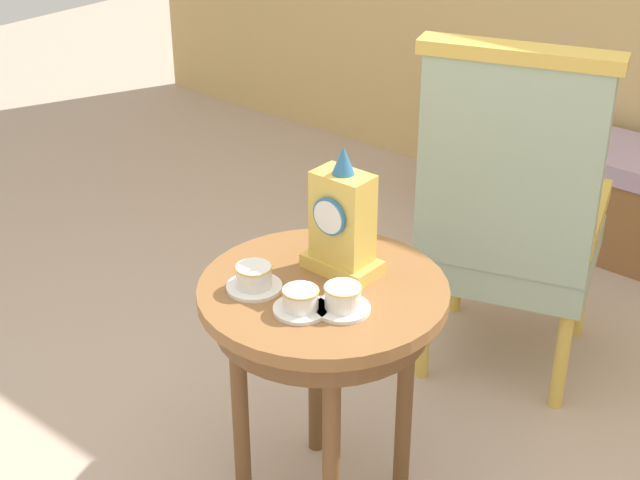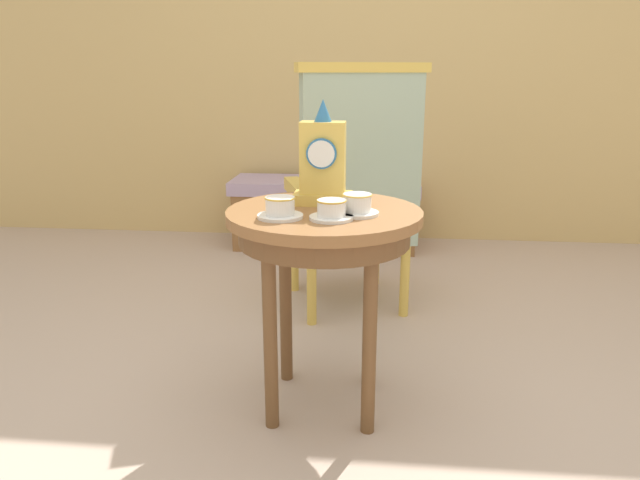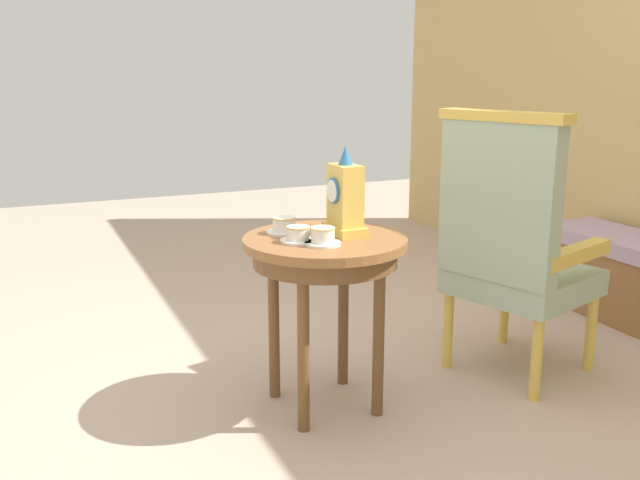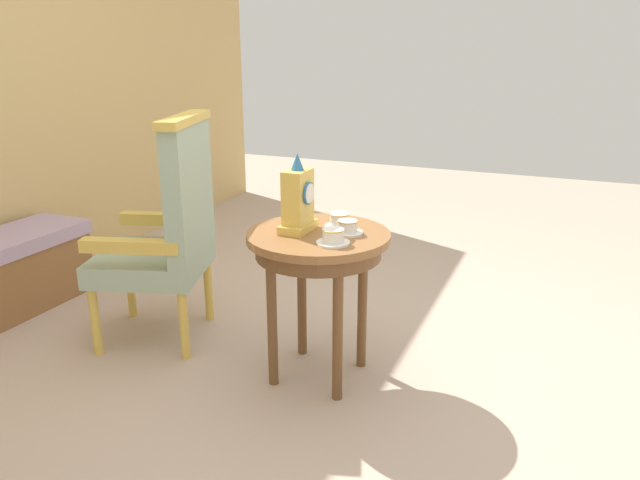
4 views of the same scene
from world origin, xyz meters
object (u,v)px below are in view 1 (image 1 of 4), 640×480
(armchair, at_px, (511,211))
(window_bench, at_px, (584,189))
(teacup_center, at_px, (342,300))
(mantel_clock, at_px, (342,223))
(teacup_left, at_px, (254,279))
(side_table, at_px, (323,317))
(teacup_right, at_px, (301,301))

(armchair, bearing_deg, window_bench, 101.97)
(teacup_center, bearing_deg, armchair, 93.16)
(mantel_clock, relative_size, window_bench, 0.28)
(teacup_left, relative_size, mantel_clock, 0.41)
(window_bench, bearing_deg, side_table, -84.89)
(side_table, xyz_separation_m, mantel_clock, (-0.01, 0.09, 0.22))
(mantel_clock, bearing_deg, teacup_right, -77.84)
(teacup_left, height_order, teacup_center, teacup_center)
(side_table, relative_size, teacup_center, 5.20)
(teacup_left, height_order, window_bench, teacup_left)
(mantel_clock, xyz_separation_m, window_bench, (-0.16, 1.81, -0.60))
(side_table, relative_size, mantel_clock, 2.04)
(teacup_center, xyz_separation_m, armchair, (-0.05, 0.89, -0.12))
(armchair, bearing_deg, mantel_clock, -95.32)
(teacup_center, distance_m, window_bench, 2.03)
(mantel_clock, distance_m, armchair, 0.78)
(teacup_center, bearing_deg, side_table, 151.42)
(window_bench, bearing_deg, teacup_center, -81.99)
(mantel_clock, bearing_deg, window_bench, 94.95)
(window_bench, bearing_deg, teacup_right, -84.29)
(teacup_right, relative_size, teacup_center, 0.99)
(side_table, distance_m, teacup_right, 0.17)
(teacup_left, bearing_deg, teacup_right, -1.57)
(armchair, bearing_deg, side_table, -93.86)
(side_table, bearing_deg, teacup_right, -75.17)
(teacup_left, relative_size, teacup_right, 1.05)
(side_table, height_order, teacup_right, teacup_right)
(side_table, distance_m, teacup_center, 0.17)
(teacup_left, bearing_deg, teacup_center, 14.80)
(teacup_left, relative_size, teacup_center, 1.04)
(teacup_right, bearing_deg, armchair, 88.56)
(side_table, distance_m, window_bench, 1.94)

